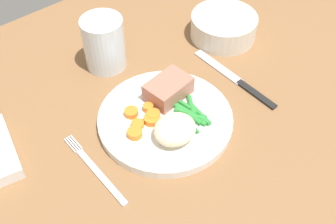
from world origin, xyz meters
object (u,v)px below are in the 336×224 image
object	(u,v)px
dinner_plate	(168,119)
knife	(236,80)
meat_portion	(168,89)
fork	(95,169)
salad_bowl	(224,25)
water_glass	(104,46)

from	to	relation	value
dinner_plate	knife	xyz separation A→B (cm)	(16.73, -0.29, -0.60)
meat_portion	fork	xyz separation A→B (cm)	(-18.47, -3.93, -3.13)
dinner_plate	salad_bowl	bearing A→B (deg)	24.29
dinner_plate	salad_bowl	world-z (taller)	salad_bowl
meat_portion	salad_bowl	size ratio (longest dim) A/B	0.58
dinner_plate	salad_bowl	size ratio (longest dim) A/B	1.69
fork	salad_bowl	distance (cm)	41.62
meat_portion	fork	size ratio (longest dim) A/B	0.48
meat_portion	water_glass	distance (cm)	16.18
knife	meat_portion	bearing A→B (deg)	161.72
dinner_plate	meat_portion	xyz separation A→B (cm)	(3.15, 3.67, 2.53)
meat_portion	knife	world-z (taller)	meat_portion
meat_portion	water_glass	bearing A→B (deg)	99.36
dinner_plate	fork	xyz separation A→B (cm)	(-15.33, -0.26, -0.60)
water_glass	fork	bearing A→B (deg)	-128.61
dinner_plate	meat_portion	distance (cm)	5.46
fork	salad_bowl	bearing A→B (deg)	14.07
salad_bowl	fork	bearing A→B (deg)	-164.11
salad_bowl	knife	bearing A→B (deg)	-124.69
fork	knife	size ratio (longest dim) A/B	0.81
dinner_plate	knife	distance (cm)	16.75
knife	salad_bowl	distance (cm)	14.11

